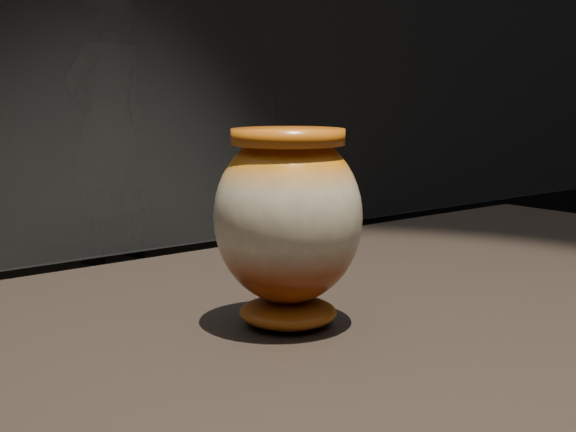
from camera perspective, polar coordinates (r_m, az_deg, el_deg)
name	(u,v)px	position (r m, az deg, el deg)	size (l,w,h in m)	color
main_vase	(288,220)	(0.78, 0.00, -0.26)	(0.16, 0.16, 0.19)	maroon
visitor	(108,126)	(5.29, -12.66, 6.24)	(0.64, 0.42, 1.75)	black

